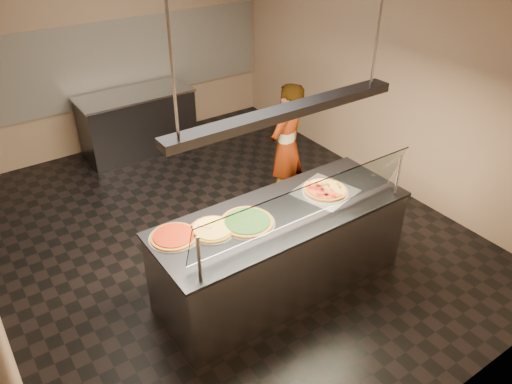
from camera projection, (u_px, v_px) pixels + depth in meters
ground at (222, 232)px, 6.03m from camera, size 5.00×6.00×0.02m
wall_back at (112, 48)px, 7.32m from camera, size 5.00×0.02×3.00m
wall_front at (462, 275)px, 3.13m from camera, size 5.00×0.02×3.00m
wall_right at (384, 72)px, 6.43m from camera, size 0.02×6.00×3.00m
tile_band at (115, 62)px, 7.41m from camera, size 4.90×0.02×1.20m
serving_counter at (281, 250)px, 4.98m from camera, size 2.55×0.94×0.93m
sneeze_guard at (307, 202)px, 4.33m from camera, size 2.31×0.18×0.54m
perforated_tray at (325, 191)px, 5.03m from camera, size 0.65×0.65×0.01m
half_pizza_pepperoni at (317, 192)px, 4.97m from camera, size 0.33×0.48×0.05m
half_pizza_sausage at (333, 186)px, 5.07m from camera, size 0.33×0.48×0.04m
pizza_spinach at (247, 222)px, 4.57m from camera, size 0.51×0.51×0.03m
pizza_cheese at (212, 229)px, 4.48m from camera, size 0.43×0.43×0.03m
pizza_tomato at (174, 236)px, 4.38m from camera, size 0.44×0.44×0.03m
pizza_spatula at (210, 225)px, 4.50m from camera, size 0.28×0.17×0.02m
prep_table at (138, 122)px, 7.59m from camera, size 1.68×0.74×0.93m
worker at (286, 147)px, 6.13m from camera, size 0.69×0.57×1.63m
heat_lamp_housing at (286, 112)px, 4.19m from camera, size 2.30×0.18×0.08m
lamp_rod_left at (172, 71)px, 3.42m from camera, size 0.02×0.02×1.01m
lamp_rod_right at (378, 29)px, 4.38m from camera, size 0.02×0.02×1.01m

